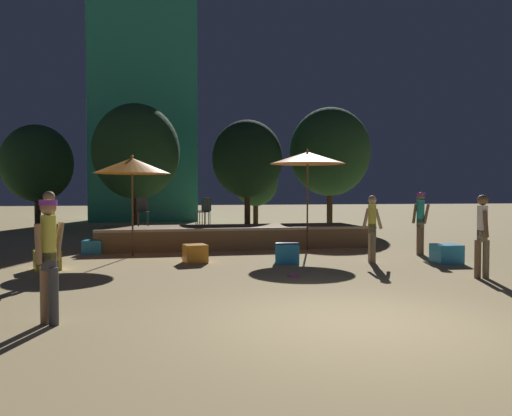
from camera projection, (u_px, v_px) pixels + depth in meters
name	position (u px, v px, depth m)	size (l,w,h in m)	color
ground_plane	(359.00, 323.00, 6.72)	(120.00, 120.00, 0.00)	tan
wooden_deck	(235.00, 236.00, 16.46)	(8.61, 3.12, 0.68)	olive
patio_umbrella_0	(308.00, 158.00, 15.02)	(2.28, 2.28, 3.05)	brown
patio_umbrella_1	(132.00, 166.00, 13.61)	(2.09, 2.09, 2.77)	brown
cube_seat_0	(287.00, 253.00, 12.36)	(0.72, 0.72, 0.48)	#2D9EDB
cube_seat_1	(195.00, 254.00, 12.40)	(0.62, 0.62, 0.46)	orange
cube_seat_2	(446.00, 254.00, 12.38)	(0.66, 0.66, 0.46)	#2D9EDB
cube_seat_3	(47.00, 260.00, 11.28)	(0.69, 0.69, 0.44)	yellow
cube_seat_4	(93.00, 247.00, 14.20)	(0.58, 0.58, 0.39)	#2D9EDB
person_0	(420.00, 219.00, 13.92)	(0.36, 0.46, 1.76)	brown
person_1	(49.00, 232.00, 9.83)	(0.30, 0.51, 1.78)	#72664C
person_2	(49.00, 255.00, 6.59)	(0.36, 0.41, 1.67)	#3F3F47
person_3	(372.00, 227.00, 12.41)	(0.54, 0.29, 1.68)	tan
person_4	(482.00, 233.00, 10.15)	(0.29, 0.48, 1.71)	brown
bistro_chair_0	(205.00, 208.00, 16.58)	(0.45, 0.46, 0.90)	#1E4C47
bistro_chair_1	(143.00, 209.00, 15.85)	(0.40, 0.40, 0.90)	#2D3338
bistro_chair_2	(205.00, 209.00, 15.75)	(0.43, 0.43, 0.90)	#2D3338
frisbee_disc	(294.00, 276.00, 10.39)	(0.27, 0.27, 0.03)	#E54C99
background_tree_0	(247.00, 159.00, 23.51)	(3.32, 3.32, 5.15)	#3D2B1C
background_tree_1	(330.00, 152.00, 24.05)	(3.87, 3.87, 5.83)	#3D2B1C
background_tree_2	(256.00, 182.00, 27.49)	(2.48, 2.48, 3.71)	#3D2B1C
background_tree_3	(37.00, 163.00, 23.27)	(3.27, 3.27, 4.90)	#3D2B1C
background_tree_4	(136.00, 151.00, 22.68)	(3.93, 3.93, 5.77)	#3D2B1C
distant_building	(144.00, 92.00, 30.49)	(6.27, 3.51, 15.74)	teal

